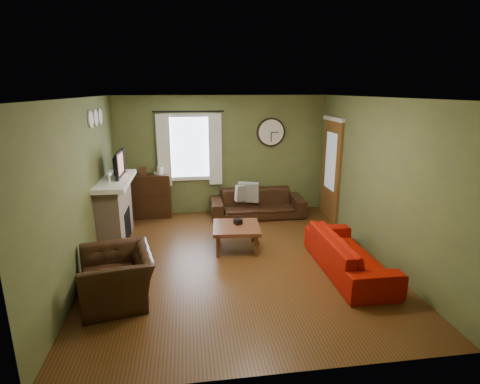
{
  "coord_description": "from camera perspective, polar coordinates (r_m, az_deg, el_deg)",
  "views": [
    {
      "loc": [
        -0.75,
        -5.6,
        2.72
      ],
      "look_at": [
        0.1,
        0.4,
        1.05
      ],
      "focal_mm": 28.0,
      "sensor_mm": 36.0,
      "label": 1
    }
  ],
  "objects": [
    {
      "name": "floor",
      "position": [
        6.27,
        -0.4,
        -10.3
      ],
      "size": [
        4.6,
        5.2,
        0.0
      ],
      "primitive_type": "cube",
      "color": "#4C2C12",
      "rests_on": "ground"
    },
    {
      "name": "ceiling",
      "position": [
        5.65,
        -0.45,
        14.19
      ],
      "size": [
        4.6,
        5.2,
        0.0
      ],
      "primitive_type": "cube",
      "color": "white",
      "rests_on": "ground"
    },
    {
      "name": "wall_left",
      "position": [
        5.98,
        -22.82,
        0.45
      ],
      "size": [
        0.0,
        5.2,
        2.6
      ],
      "primitive_type": "cube",
      "color": "#596233",
      "rests_on": "ground"
    },
    {
      "name": "wall_right",
      "position": [
        6.53,
        20.01,
        1.91
      ],
      "size": [
        0.0,
        5.2,
        2.6
      ],
      "primitive_type": "cube",
      "color": "#596233",
      "rests_on": "ground"
    },
    {
      "name": "wall_back",
      "position": [
        8.36,
        -2.81,
        5.59
      ],
      "size": [
        4.6,
        0.0,
        2.6
      ],
      "primitive_type": "cube",
      "color": "#596233",
      "rests_on": "ground"
    },
    {
      "name": "wall_front",
      "position": [
        3.4,
        5.5,
        -9.3
      ],
      "size": [
        4.6,
        0.0,
        2.6
      ],
      "primitive_type": "cube",
      "color": "#596233",
      "rests_on": "ground"
    },
    {
      "name": "fireplace",
      "position": [
        7.22,
        -18.47,
        -2.91
      ],
      "size": [
        0.4,
        1.4,
        1.1
      ],
      "primitive_type": "cube",
      "color": "tan",
      "rests_on": "floor"
    },
    {
      "name": "firebox",
      "position": [
        7.26,
        -16.82,
        -4.75
      ],
      "size": [
        0.04,
        0.6,
        0.55
      ],
      "primitive_type": "cube",
      "color": "black",
      "rests_on": "fireplace"
    },
    {
      "name": "mantel",
      "position": [
        7.06,
        -18.63,
        1.65
      ],
      "size": [
        0.58,
        1.6,
        0.08
      ],
      "primitive_type": "cube",
      "color": "white",
      "rests_on": "fireplace"
    },
    {
      "name": "tv",
      "position": [
        7.15,
        -18.41,
        3.6
      ],
      "size": [
        0.08,
        0.6,
        0.35
      ],
      "primitive_type": "imported",
      "rotation": [
        0.0,
        0.0,
        1.57
      ],
      "color": "black",
      "rests_on": "mantel"
    },
    {
      "name": "tv_screen",
      "position": [
        7.13,
        -17.82,
        4.07
      ],
      "size": [
        0.02,
        0.62,
        0.36
      ],
      "primitive_type": "cube",
      "color": "#994C3F",
      "rests_on": "mantel"
    },
    {
      "name": "medallion_left",
      "position": [
        6.6,
        -21.81,
        10.25
      ],
      "size": [
        0.28,
        0.28,
        0.03
      ],
      "primitive_type": "cylinder",
      "color": "white",
      "rests_on": "wall_left"
    },
    {
      "name": "medallion_mid",
      "position": [
        6.94,
        -21.15,
        10.51
      ],
      "size": [
        0.28,
        0.28,
        0.03
      ],
      "primitive_type": "cylinder",
      "color": "white",
      "rests_on": "wall_left"
    },
    {
      "name": "medallion_right",
      "position": [
        7.28,
        -20.55,
        10.75
      ],
      "size": [
        0.28,
        0.28,
        0.03
      ],
      "primitive_type": "cylinder",
      "color": "white",
      "rests_on": "wall_left"
    },
    {
      "name": "window_pane",
      "position": [
        8.27,
        -7.68,
        6.78
      ],
      "size": [
        1.0,
        0.02,
        1.3
      ],
      "primitive_type": null,
      "color": "silver",
      "rests_on": "wall_back"
    },
    {
      "name": "curtain_rod",
      "position": [
        8.09,
        -7.87,
        12.07
      ],
      "size": [
        0.03,
        0.03,
        1.5
      ],
      "primitive_type": "cylinder",
      "color": "black",
      "rests_on": "wall_back"
    },
    {
      "name": "curtain_left",
      "position": [
        8.2,
        -11.53,
        6.17
      ],
      "size": [
        0.28,
        0.04,
        1.55
      ],
      "primitive_type": "cube",
      "color": "white",
      "rests_on": "wall_back"
    },
    {
      "name": "curtain_right",
      "position": [
        8.2,
        -3.79,
        6.46
      ],
      "size": [
        0.28,
        0.04,
        1.55
      ],
      "primitive_type": "cube",
      "color": "white",
      "rests_on": "wall_back"
    },
    {
      "name": "wall_clock",
      "position": [
        8.41,
        4.76,
        9.06
      ],
      "size": [
        0.64,
        0.06,
        0.64
      ],
      "primitive_type": null,
      "color": "white",
      "rests_on": "wall_back"
    },
    {
      "name": "door",
      "position": [
        8.21,
        13.73,
        3.22
      ],
      "size": [
        0.05,
        0.9,
        2.1
      ],
      "primitive_type": "cube",
      "color": "brown",
      "rests_on": "floor"
    },
    {
      "name": "bookshelf",
      "position": [
        8.36,
        -13.26,
        -0.6
      ],
      "size": [
        0.8,
        0.34,
        0.95
      ],
      "primitive_type": null,
      "color": "black",
      "rests_on": "floor"
    },
    {
      "name": "book",
      "position": [
        8.32,
        -12.99,
        2.79
      ],
      "size": [
        0.21,
        0.26,
        0.02
      ],
      "primitive_type": "imported",
      "rotation": [
        0.0,
        0.0,
        0.24
      ],
      "color": "brown",
      "rests_on": "bookshelf"
    },
    {
      "name": "sofa_brown",
      "position": [
        8.23,
        2.66,
        -1.74
      ],
      "size": [
        2.03,
        0.79,
        0.59
      ],
      "primitive_type": "imported",
      "color": "black",
      "rests_on": "floor"
    },
    {
      "name": "pillow_left",
      "position": [
        8.13,
        0.53,
        -0.08
      ],
      "size": [
        0.38,
        0.23,
        0.37
      ],
      "primitive_type": "cube",
      "rotation": [
        0.0,
        0.0,
        0.35
      ],
      "color": "gray",
      "rests_on": "sofa_brown"
    },
    {
      "name": "pillow_right",
      "position": [
        8.16,
        1.3,
        -0.02
      ],
      "size": [
        0.46,
        0.25,
        0.44
      ],
      "primitive_type": "cube",
      "rotation": [
        0.0,
        0.0,
        -0.29
      ],
      "color": "gray",
      "rests_on": "sofa_brown"
    },
    {
      "name": "sofa_red",
      "position": [
        6.04,
        16.2,
        -9.0
      ],
      "size": [
        0.77,
        1.97,
        0.58
      ],
      "primitive_type": "imported",
      "rotation": [
        0.0,
        0.0,
        1.57
      ],
      "color": "#950C01",
      "rests_on": "floor"
    },
    {
      "name": "armchair",
      "position": [
        5.3,
        -18.21,
        -12.17
      ],
      "size": [
        1.1,
        1.2,
        0.67
      ],
      "primitive_type": "imported",
      "rotation": [
        0.0,
        0.0,
        -1.35
      ],
      "color": "black",
      "rests_on": "floor"
    },
    {
      "name": "coffee_table",
      "position": [
        6.6,
        -0.57,
        -6.9
      ],
      "size": [
        0.87,
        0.87,
        0.43
      ],
      "primitive_type": null,
      "rotation": [
        0.0,
        0.0,
        -0.09
      ],
      "color": "brown",
      "rests_on": "floor"
    },
    {
      "name": "tissue_box",
      "position": [
        6.61,
        -0.3,
        -5.14
      ],
      "size": [
        0.16,
        0.16,
        0.09
      ],
      "primitive_type": "cube",
      "rotation": [
        0.0,
        0.0,
        0.37
      ],
      "color": "black",
      "rests_on": "coffee_table"
    },
    {
      "name": "wine_glass_a",
      "position": [
        6.54,
        -19.32,
        1.82
      ],
      "size": [
        0.07,
        0.07,
        0.2
      ],
      "primitive_type": null,
      "color": "white",
      "rests_on": "mantel"
    },
    {
      "name": "wine_glass_b",
      "position": [
        6.58,
        -19.25,
        1.95
      ],
      "size": [
        0.07,
        0.07,
        0.21
      ],
      "primitive_type": null,
      "color": "white",
      "rests_on": "mantel"
    }
  ]
}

